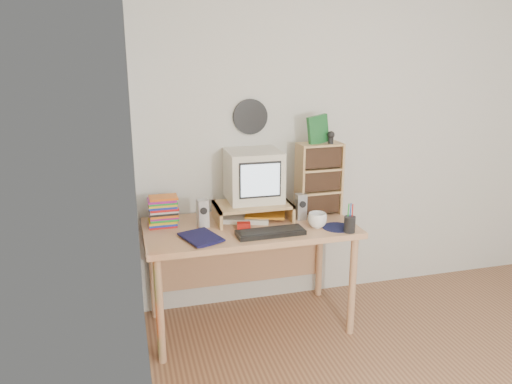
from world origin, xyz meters
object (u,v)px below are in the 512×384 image
keyboard (271,233)px  diary (187,239)px  crt_monitor (255,177)px  dvd_stack (163,207)px  mug (317,220)px  cd_rack (319,179)px  desk (247,240)px

keyboard → diary: size_ratio=1.81×
crt_monitor → diary: size_ratio=1.52×
crt_monitor → dvd_stack: 0.66m
mug → diary: (-0.87, -0.05, -0.03)m
crt_monitor → cd_rack: 0.46m
cd_rack → diary: 1.07m
desk → dvd_stack: bearing=172.5°
dvd_stack → cd_rack: (1.10, -0.02, 0.12)m
crt_monitor → cd_rack: cd_rack is taller
keyboard → cd_rack: size_ratio=0.86×
desk → mug: 0.51m
keyboard → mug: size_ratio=3.48×
mug → diary: 0.88m
dvd_stack → mug: (0.98, -0.30, -0.08)m
keyboard → cd_rack: bearing=34.4°
dvd_stack → keyboard: bearing=-28.9°
desk → cd_rack: cd_rack is taller
dvd_stack → diary: 0.38m
cd_rack → diary: size_ratio=2.12×
mug → dvd_stack: bearing=163.3°
desk → mug: size_ratio=11.12×
cd_rack → mug: 0.36m
crt_monitor → dvd_stack: bearing=-178.0°
crt_monitor → keyboard: crt_monitor is taller
dvd_stack → mug: 1.03m
desk → diary: 0.55m
keyboard → diary: diary is taller
dvd_stack → mug: bearing=-17.3°
cd_rack → dvd_stack: bearing=177.4°
dvd_stack → diary: bearing=-72.9°
crt_monitor → mug: (0.35, -0.31, -0.24)m
desk → dvd_stack: (-0.56, 0.07, 0.27)m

